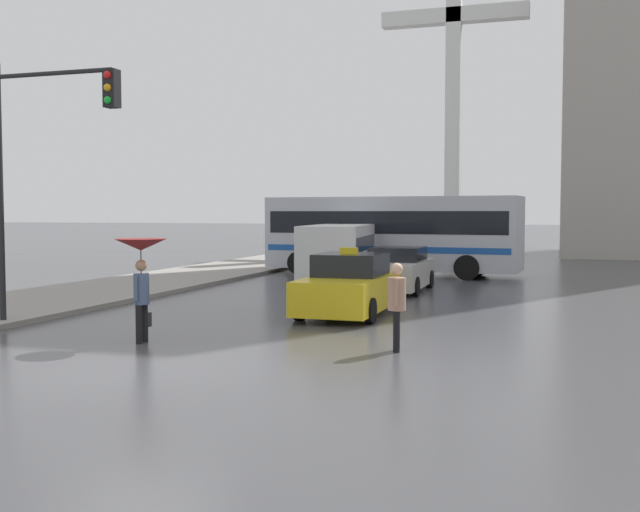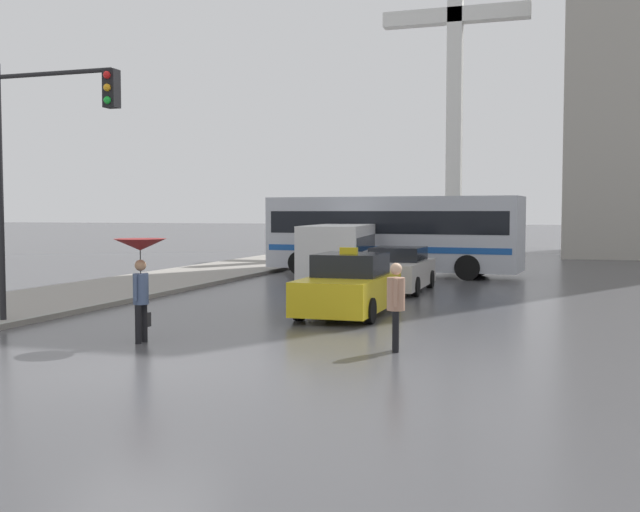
{
  "view_description": "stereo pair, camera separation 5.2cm",
  "coord_description": "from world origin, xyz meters",
  "px_view_note": "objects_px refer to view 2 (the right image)",
  "views": [
    {
      "loc": [
        6.45,
        -10.57,
        2.56
      ],
      "look_at": [
        0.46,
        8.32,
        1.4
      ],
      "focal_mm": 42.0,
      "sensor_mm": 36.0,
      "label": 1
    },
    {
      "loc": [
        6.5,
        -10.55,
        2.56
      ],
      "look_at": [
        0.46,
        8.32,
        1.4
      ],
      "focal_mm": 42.0,
      "sensor_mm": 36.0,
      "label": 2
    }
  ],
  "objects_px": {
    "pedestrian_with_umbrella": "(140,260)",
    "monument_cross": "(455,67)",
    "pedestrian_man": "(396,299)",
    "sedan_red": "(397,270)",
    "city_bus": "(392,232)",
    "taxi": "(349,287)",
    "traffic_light": "(44,145)",
    "ambulance_van": "(339,251)"
  },
  "relations": [
    {
      "from": "sedan_red",
      "to": "city_bus",
      "type": "relative_size",
      "value": 0.42
    },
    {
      "from": "traffic_light",
      "to": "monument_cross",
      "type": "height_order",
      "value": "monument_cross"
    },
    {
      "from": "city_bus",
      "to": "traffic_light",
      "type": "height_order",
      "value": "traffic_light"
    },
    {
      "from": "sedan_red",
      "to": "pedestrian_man",
      "type": "distance_m",
      "value": 10.66
    },
    {
      "from": "taxi",
      "to": "sedan_red",
      "type": "xyz_separation_m",
      "value": [
        -0.02,
        5.94,
        -0.03
      ]
    },
    {
      "from": "pedestrian_man",
      "to": "traffic_light",
      "type": "height_order",
      "value": "traffic_light"
    },
    {
      "from": "city_bus",
      "to": "sedan_red",
      "type": "bearing_deg",
      "value": -161.24
    },
    {
      "from": "taxi",
      "to": "pedestrian_man",
      "type": "bearing_deg",
      "value": 115.42
    },
    {
      "from": "pedestrian_with_umbrella",
      "to": "monument_cross",
      "type": "distance_m",
      "value": 35.19
    },
    {
      "from": "sedan_red",
      "to": "ambulance_van",
      "type": "relative_size",
      "value": 0.73
    },
    {
      "from": "city_bus",
      "to": "pedestrian_man",
      "type": "height_order",
      "value": "city_bus"
    },
    {
      "from": "taxi",
      "to": "sedan_red",
      "type": "relative_size",
      "value": 0.94
    },
    {
      "from": "pedestrian_with_umbrella",
      "to": "monument_cross",
      "type": "bearing_deg",
      "value": -0.98
    },
    {
      "from": "pedestrian_man",
      "to": "sedan_red",
      "type": "bearing_deg",
      "value": -178.1
    },
    {
      "from": "ambulance_van",
      "to": "traffic_light",
      "type": "bearing_deg",
      "value": 67.64
    },
    {
      "from": "pedestrian_man",
      "to": "city_bus",
      "type": "bearing_deg",
      "value": -177.29
    },
    {
      "from": "sedan_red",
      "to": "city_bus",
      "type": "bearing_deg",
      "value": -76.1
    },
    {
      "from": "taxi",
      "to": "ambulance_van",
      "type": "height_order",
      "value": "ambulance_van"
    },
    {
      "from": "pedestrian_man",
      "to": "monument_cross",
      "type": "relative_size",
      "value": 0.08
    },
    {
      "from": "taxi",
      "to": "traffic_light",
      "type": "height_order",
      "value": "traffic_light"
    },
    {
      "from": "pedestrian_man",
      "to": "monument_cross",
      "type": "bearing_deg",
      "value": 176.09
    },
    {
      "from": "pedestrian_with_umbrella",
      "to": "traffic_light",
      "type": "distance_m",
      "value": 3.99
    },
    {
      "from": "taxi",
      "to": "pedestrian_with_umbrella",
      "type": "relative_size",
      "value": 2.02
    },
    {
      "from": "sedan_red",
      "to": "monument_cross",
      "type": "bearing_deg",
      "value": -86.84
    },
    {
      "from": "monument_cross",
      "to": "traffic_light",
      "type": "bearing_deg",
      "value": -97.89
    },
    {
      "from": "city_bus",
      "to": "pedestrian_with_umbrella",
      "type": "xyz_separation_m",
      "value": [
        -1.29,
        -17.1,
        -0.13
      ]
    },
    {
      "from": "taxi",
      "to": "pedestrian_with_umbrella",
      "type": "height_order",
      "value": "pedestrian_with_umbrella"
    },
    {
      "from": "pedestrian_with_umbrella",
      "to": "traffic_light",
      "type": "relative_size",
      "value": 0.35
    },
    {
      "from": "sedan_red",
      "to": "ambulance_van",
      "type": "height_order",
      "value": "ambulance_van"
    },
    {
      "from": "ambulance_van",
      "to": "city_bus",
      "type": "xyz_separation_m",
      "value": [
        1.05,
        4.12,
        0.59
      ]
    },
    {
      "from": "sedan_red",
      "to": "city_bus",
      "type": "distance_m",
      "value": 6.31
    },
    {
      "from": "ambulance_van",
      "to": "traffic_light",
      "type": "distance_m",
      "value": 12.7
    },
    {
      "from": "sedan_red",
      "to": "pedestrian_man",
      "type": "xyz_separation_m",
      "value": [
        2.16,
        -10.44,
        0.3
      ]
    },
    {
      "from": "taxi",
      "to": "traffic_light",
      "type": "relative_size",
      "value": 0.7
    },
    {
      "from": "sedan_red",
      "to": "monument_cross",
      "type": "distance_m",
      "value": 25.14
    },
    {
      "from": "sedan_red",
      "to": "ambulance_van",
      "type": "xyz_separation_m",
      "value": [
        -2.55,
        1.92,
        0.5
      ]
    },
    {
      "from": "ambulance_van",
      "to": "monument_cross",
      "type": "relative_size",
      "value": 0.3
    },
    {
      "from": "ambulance_van",
      "to": "pedestrian_with_umbrella",
      "type": "height_order",
      "value": "ambulance_van"
    },
    {
      "from": "pedestrian_with_umbrella",
      "to": "city_bus",
      "type": "bearing_deg",
      "value": -2.69
    },
    {
      "from": "sedan_red",
      "to": "ambulance_van",
      "type": "distance_m",
      "value": 3.23
    },
    {
      "from": "pedestrian_with_umbrella",
      "to": "traffic_light",
      "type": "height_order",
      "value": "traffic_light"
    },
    {
      "from": "city_bus",
      "to": "monument_cross",
      "type": "bearing_deg",
      "value": 4.03
    }
  ]
}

